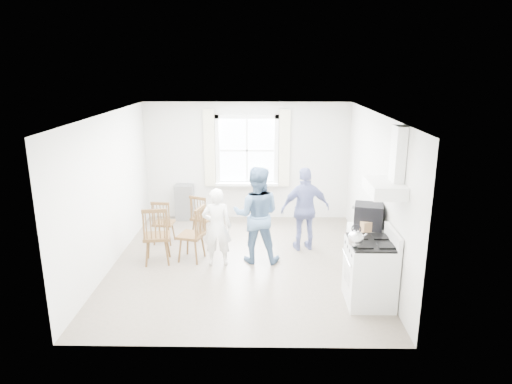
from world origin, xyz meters
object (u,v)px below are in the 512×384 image
(low_cabinet, at_px, (364,254))
(person_right, at_px, (305,209))
(stereo_stack, at_px, (368,216))
(windsor_chair_c, at_px, (197,228))
(gas_stove, at_px, (370,272))
(windsor_chair_b, at_px, (162,218))
(windsor_chair_a, at_px, (156,230))
(person_mid, at_px, (257,215))
(person_left, at_px, (217,227))

(low_cabinet, distance_m, person_right, 1.58)
(stereo_stack, height_order, windsor_chair_c, stereo_stack)
(gas_stove, height_order, windsor_chair_b, gas_stove)
(windsor_chair_a, relative_size, person_mid, 0.61)
(windsor_chair_a, height_order, person_left, person_left)
(windsor_chair_b, xyz_separation_m, windsor_chair_c, (0.77, -0.73, 0.07))
(windsor_chair_a, bearing_deg, low_cabinet, -8.94)
(windsor_chair_c, relative_size, person_left, 0.73)
(person_mid, bearing_deg, gas_stove, 142.97)
(windsor_chair_b, xyz_separation_m, person_left, (1.15, -0.90, 0.15))
(stereo_stack, xyz_separation_m, person_left, (-2.43, 0.57, -0.40))
(low_cabinet, relative_size, person_mid, 0.53)
(gas_stove, height_order, stereo_stack, stereo_stack)
(low_cabinet, xyz_separation_m, windsor_chair_c, (-2.79, 0.75, 0.16))
(windsor_chair_b, xyz_separation_m, person_right, (2.72, -0.18, 0.25))
(gas_stove, distance_m, windsor_chair_a, 3.61)
(gas_stove, height_order, person_mid, person_mid)
(windsor_chair_c, bearing_deg, stereo_stack, -14.76)
(stereo_stack, height_order, person_left, person_left)
(person_right, bearing_deg, low_cabinet, 111.39)
(windsor_chair_a, bearing_deg, windsor_chair_c, 16.78)
(person_right, bearing_deg, windsor_chair_c, 4.35)
(windsor_chair_b, bearing_deg, low_cabinet, -22.50)
(low_cabinet, xyz_separation_m, person_right, (-0.84, 1.30, 0.34))
(person_left, bearing_deg, stereo_stack, 164.24)
(windsor_chair_a, distance_m, person_mid, 1.75)
(windsor_chair_b, height_order, person_right, person_right)
(stereo_stack, xyz_separation_m, person_right, (-0.86, 1.29, -0.30))
(stereo_stack, distance_m, person_right, 1.58)
(gas_stove, bearing_deg, windsor_chair_a, 159.83)
(low_cabinet, height_order, windsor_chair_a, windsor_chair_a)
(person_left, relative_size, person_right, 0.88)
(windsor_chair_c, bearing_deg, low_cabinet, -14.98)
(windsor_chair_b, distance_m, windsor_chair_c, 1.06)
(windsor_chair_c, height_order, person_right, person_right)
(windsor_chair_b, distance_m, person_mid, 1.99)
(windsor_chair_a, relative_size, person_left, 0.76)
(gas_stove, bearing_deg, windsor_chair_b, 148.07)
(windsor_chair_c, relative_size, person_mid, 0.59)
(gas_stove, bearing_deg, windsor_chair_c, 151.99)
(gas_stove, xyz_separation_m, person_right, (-0.77, 2.00, 0.30))
(gas_stove, relative_size, windsor_chair_a, 1.07)
(person_left, bearing_deg, person_right, -157.87)
(stereo_stack, xyz_separation_m, windsor_chair_b, (-3.58, 1.47, -0.55))
(stereo_stack, height_order, person_mid, person_mid)
(low_cabinet, distance_m, person_mid, 1.93)
(person_mid, bearing_deg, person_right, -144.48)
(windsor_chair_a, distance_m, person_left, 1.05)
(windsor_chair_a, distance_m, windsor_chair_c, 0.70)
(windsor_chair_c, height_order, person_left, person_left)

